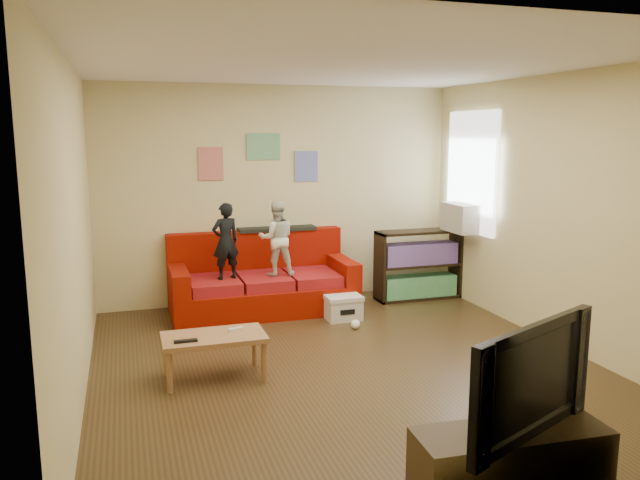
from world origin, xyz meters
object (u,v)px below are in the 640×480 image
object	(u,v)px
child_b	(277,238)
bookshelf	(418,268)
file_box	(343,307)
tv_stand	(510,464)
television	(515,375)
sofa	(262,284)
child_a	(226,241)
coffee_table	(214,341)

from	to	relation	value
child_b	bookshelf	distance (m)	1.95
file_box	tv_stand	world-z (taller)	tv_stand
television	file_box	bearing A→B (deg)	61.81
television	child_b	bearing A→B (deg)	71.31
child_b	tv_stand	size ratio (longest dim) A/B	0.77
sofa	child_b	distance (m)	0.62
child_a	child_b	size ratio (longest dim) A/B	0.99
child_a	file_box	xyz separation A→B (m)	(1.25, -0.50, -0.75)
sofa	tv_stand	distance (m)	4.36
file_box	child_a	bearing A→B (deg)	158.10
television	bookshelf	bearing A→B (deg)	46.46
file_box	television	distance (m)	3.71
sofa	bookshelf	size ratio (longest dim) A/B	1.95
child_a	file_box	bearing A→B (deg)	143.59
bookshelf	tv_stand	distance (m)	4.49
sofa	child_a	bearing A→B (deg)	-158.94
child_b	coffee_table	size ratio (longest dim) A/B	1.00
file_box	tv_stand	distance (m)	3.66
child_b	coffee_table	world-z (taller)	child_b
child_a	tv_stand	size ratio (longest dim) A/B	0.77
child_a	television	size ratio (longest dim) A/B	0.76
child_a	coffee_table	bearing A→B (deg)	62.97
child_b	bookshelf	bearing A→B (deg)	-171.87
television	coffee_table	bearing A→B (deg)	96.74
sofa	file_box	distance (m)	1.06
child_b	file_box	xyz separation A→B (m)	(0.65, -0.50, -0.75)
bookshelf	sofa	bearing A→B (deg)	177.34
coffee_table	television	distance (m)	2.75
sofa	television	distance (m)	4.38
bookshelf	television	bearing A→B (deg)	-109.51
child_a	file_box	size ratio (longest dim) A/B	2.15
child_a	file_box	distance (m)	1.55
child_b	file_box	bearing A→B (deg)	148.07
child_b	tv_stand	world-z (taller)	child_b
sofa	television	world-z (taller)	television
bookshelf	child_b	bearing A→B (deg)	-177.58
file_box	television	xyz separation A→B (m)	(-0.27, -3.65, 0.62)
tv_stand	bookshelf	bearing A→B (deg)	73.88
bookshelf	television	distance (m)	4.50
coffee_table	bookshelf	distance (m)	3.46
child_a	television	world-z (taller)	child_a
coffee_table	bookshelf	bearing A→B (deg)	33.25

